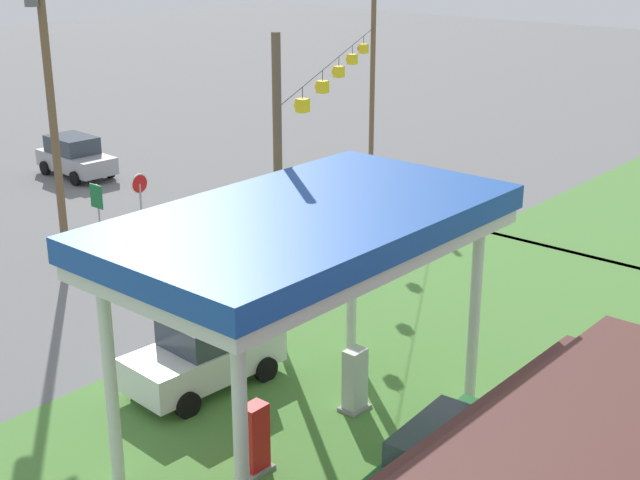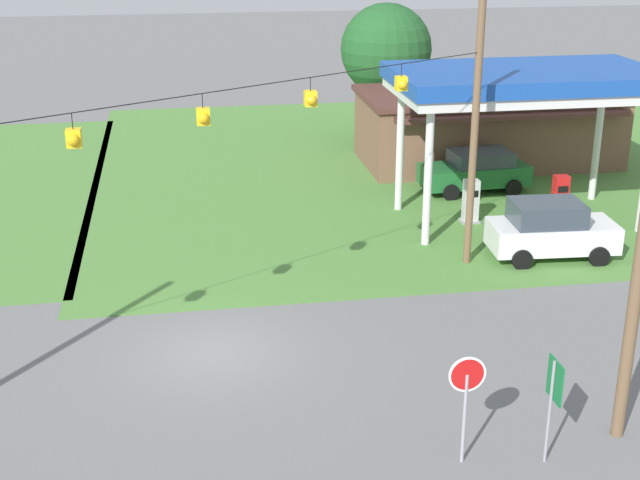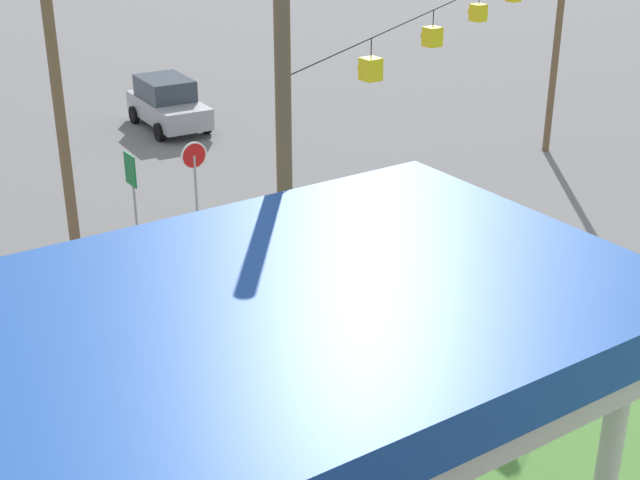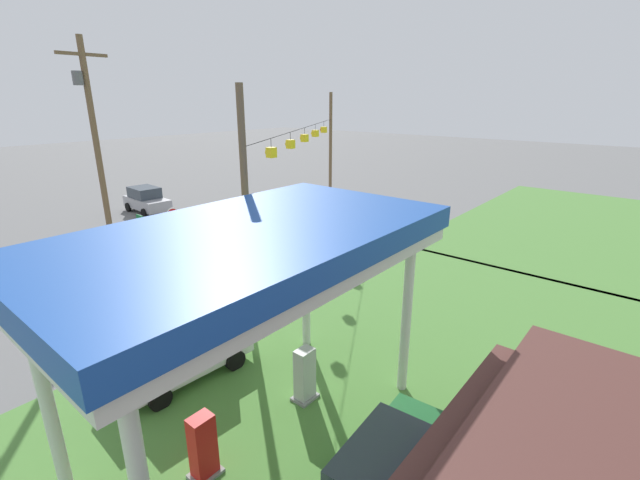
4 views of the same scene
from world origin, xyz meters
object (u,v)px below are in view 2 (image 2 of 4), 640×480
(gas_station_canopy, at_px, (525,84))
(route_sign, at_px, (553,391))
(stop_sign_roadside, at_px, (466,387))
(tree_behind_station, at_px, (386,50))
(car_at_pumps_front, at_px, (550,230))
(car_at_pumps_rear, at_px, (476,170))
(gas_station_store, at_px, (488,127))
(fuel_pump_near, at_px, (471,203))
(fuel_pump_far, at_px, (560,198))

(gas_station_canopy, bearing_deg, route_sign, -108.54)
(stop_sign_roadside, relative_size, tree_behind_station, 0.37)
(stop_sign_roadside, xyz_separation_m, route_sign, (1.78, -0.28, -0.10))
(car_at_pumps_front, distance_m, car_at_pumps_rear, 7.51)
(gas_station_store, xyz_separation_m, fuel_pump_near, (-3.41, -7.91, -0.87))
(car_at_pumps_rear, bearing_deg, route_sign, 71.66)
(fuel_pump_near, distance_m, fuel_pump_far, 3.49)
(fuel_pump_far, relative_size, stop_sign_roadside, 0.67)
(fuel_pump_far, distance_m, route_sign, 16.34)
(fuel_pump_near, relative_size, stop_sign_roadside, 0.67)
(fuel_pump_far, relative_size, route_sign, 0.70)
(car_at_pumps_front, bearing_deg, gas_station_canopy, 89.84)
(fuel_pump_near, height_order, fuel_pump_far, same)
(fuel_pump_far, relative_size, car_at_pumps_rear, 0.37)
(stop_sign_roadside, height_order, route_sign, stop_sign_roadside)
(car_at_pumps_rear, bearing_deg, tree_behind_station, -83.28)
(gas_station_canopy, relative_size, gas_station_store, 0.81)
(gas_station_store, distance_m, fuel_pump_near, 8.66)
(gas_station_canopy, height_order, route_sign, gas_station_canopy)
(gas_station_canopy, relative_size, fuel_pump_far, 5.63)
(car_at_pumps_front, bearing_deg, fuel_pump_near, 115.41)
(stop_sign_roadside, relative_size, route_sign, 1.04)
(gas_station_canopy, height_order, fuel_pump_near, gas_station_canopy)
(fuel_pump_far, height_order, tree_behind_station, tree_behind_station)
(fuel_pump_near, bearing_deg, fuel_pump_far, 0.00)
(gas_station_store, bearing_deg, tree_behind_station, 127.21)
(gas_station_canopy, relative_size, fuel_pump_near, 5.63)
(gas_station_canopy, xyz_separation_m, tree_behind_station, (-2.02, 12.76, -0.63))
(car_at_pumps_front, distance_m, tree_behind_station, 16.97)
(gas_station_store, bearing_deg, fuel_pump_far, -89.38)
(fuel_pump_near, distance_m, tree_behind_station, 13.29)
(fuel_pump_near, bearing_deg, car_at_pumps_front, -68.14)
(car_at_pumps_rear, bearing_deg, fuel_pump_near, 64.57)
(stop_sign_roadside, bearing_deg, gas_station_canopy, -114.90)
(gas_station_store, xyz_separation_m, car_at_pumps_front, (-1.90, -11.66, -0.67))
(car_at_pumps_front, distance_m, route_sign, 12.10)
(gas_station_canopy, relative_size, car_at_pumps_front, 2.20)
(route_sign, xyz_separation_m, tree_behind_station, (2.97, 27.62, 2.81))
(gas_station_store, bearing_deg, stop_sign_roadside, -110.54)
(gas_station_canopy, relative_size, tree_behind_station, 1.39)
(car_at_pumps_rear, distance_m, stop_sign_roadside, 19.47)
(fuel_pump_near, bearing_deg, car_at_pumps_rear, 68.75)
(gas_station_canopy, height_order, stop_sign_roadside, gas_station_canopy)
(stop_sign_roadside, bearing_deg, fuel_pump_near, -109.00)
(gas_station_canopy, distance_m, car_at_pumps_front, 5.60)
(fuel_pump_near, bearing_deg, gas_station_store, 66.70)
(gas_station_store, height_order, car_at_pumps_front, gas_station_store)
(gas_station_store, relative_size, car_at_pumps_front, 2.71)
(gas_station_canopy, distance_m, stop_sign_roadside, 16.41)
(fuel_pump_far, height_order, stop_sign_roadside, stop_sign_roadside)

